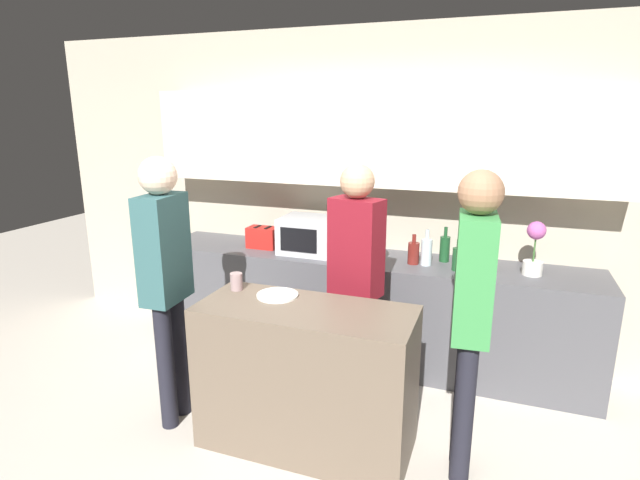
{
  "coord_description": "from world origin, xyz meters",
  "views": [
    {
      "loc": [
        1.0,
        -2.38,
        2.03
      ],
      "look_at": [
        -0.02,
        0.41,
        1.26
      ],
      "focal_mm": 28.0,
      "sensor_mm": 36.0,
      "label": 1
    }
  ],
  "objects_px": {
    "bottle_1": "(426,252)",
    "person_center": "(165,269)",
    "toaster": "(263,237)",
    "microwave": "(313,235)",
    "potted_plant": "(535,248)",
    "plate_on_island": "(278,295)",
    "cup_0": "(236,281)",
    "bottle_4": "(475,254)",
    "bottle_2": "(445,248)",
    "person_right": "(472,301)",
    "bottle_5": "(492,256)",
    "bottle_0": "(413,253)",
    "bottle_3": "(458,259)",
    "person_left": "(356,267)"
  },
  "relations": [
    {
      "from": "bottle_2",
      "to": "person_right",
      "type": "height_order",
      "value": "person_right"
    },
    {
      "from": "bottle_0",
      "to": "bottle_5",
      "type": "height_order",
      "value": "bottle_5"
    },
    {
      "from": "toaster",
      "to": "person_right",
      "type": "relative_size",
      "value": 0.15
    },
    {
      "from": "bottle_3",
      "to": "plate_on_island",
      "type": "relative_size",
      "value": 0.91
    },
    {
      "from": "person_center",
      "to": "person_right",
      "type": "xyz_separation_m",
      "value": [
        1.85,
        0.14,
        -0.02
      ]
    },
    {
      "from": "bottle_3",
      "to": "person_center",
      "type": "xyz_separation_m",
      "value": [
        -1.68,
        -1.2,
        0.09
      ]
    },
    {
      "from": "bottle_2",
      "to": "person_center",
      "type": "height_order",
      "value": "person_center"
    },
    {
      "from": "bottle_2",
      "to": "person_center",
      "type": "xyz_separation_m",
      "value": [
        -1.57,
        -1.4,
        0.08
      ]
    },
    {
      "from": "potted_plant",
      "to": "person_left",
      "type": "xyz_separation_m",
      "value": [
        -1.13,
        -0.68,
        -0.06
      ]
    },
    {
      "from": "bottle_0",
      "to": "plate_on_island",
      "type": "height_order",
      "value": "bottle_0"
    },
    {
      "from": "bottle_5",
      "to": "microwave",
      "type": "bearing_deg",
      "value": 178.27
    },
    {
      "from": "toaster",
      "to": "bottle_3",
      "type": "distance_m",
      "value": 1.64
    },
    {
      "from": "person_right",
      "to": "bottle_2",
      "type": "bearing_deg",
      "value": 7.68
    },
    {
      "from": "potted_plant",
      "to": "bottle_5",
      "type": "relative_size",
      "value": 1.21
    },
    {
      "from": "toaster",
      "to": "person_center",
      "type": "height_order",
      "value": "person_center"
    },
    {
      "from": "bottle_2",
      "to": "bottle_1",
      "type": "bearing_deg",
      "value": -130.19
    },
    {
      "from": "bottle_1",
      "to": "person_center",
      "type": "distance_m",
      "value": 1.92
    },
    {
      "from": "bottle_1",
      "to": "person_left",
      "type": "relative_size",
      "value": 0.16
    },
    {
      "from": "person_right",
      "to": "toaster",
      "type": "bearing_deg",
      "value": 52.8
    },
    {
      "from": "microwave",
      "to": "potted_plant",
      "type": "distance_m",
      "value": 1.7
    },
    {
      "from": "plate_on_island",
      "to": "cup_0",
      "type": "bearing_deg",
      "value": 176.48
    },
    {
      "from": "toaster",
      "to": "bottle_4",
      "type": "relative_size",
      "value": 0.89
    },
    {
      "from": "bottle_2",
      "to": "bottle_5",
      "type": "bearing_deg",
      "value": -24.9
    },
    {
      "from": "bottle_3",
      "to": "toaster",
      "type": "bearing_deg",
      "value": 177.2
    },
    {
      "from": "bottle_1",
      "to": "cup_0",
      "type": "bearing_deg",
      "value": -134.62
    },
    {
      "from": "bottle_3",
      "to": "person_right",
      "type": "xyz_separation_m",
      "value": [
        0.17,
        -1.06,
        0.08
      ]
    },
    {
      "from": "toaster",
      "to": "bottle_0",
      "type": "xyz_separation_m",
      "value": [
        1.31,
        -0.03,
        -0.0
      ]
    },
    {
      "from": "potted_plant",
      "to": "cup_0",
      "type": "distance_m",
      "value": 2.12
    },
    {
      "from": "microwave",
      "to": "bottle_1",
      "type": "xyz_separation_m",
      "value": [
        0.94,
        -0.02,
        -0.04
      ]
    },
    {
      "from": "bottle_0",
      "to": "cup_0",
      "type": "relative_size",
      "value": 2.1
    },
    {
      "from": "bottle_0",
      "to": "bottle_4",
      "type": "xyz_separation_m",
      "value": [
        0.45,
        0.05,
        0.02
      ]
    },
    {
      "from": "bottle_2",
      "to": "person_right",
      "type": "xyz_separation_m",
      "value": [
        0.28,
        -1.26,
        0.06
      ]
    },
    {
      "from": "bottle_4",
      "to": "cup_0",
      "type": "height_order",
      "value": "bottle_4"
    },
    {
      "from": "cup_0",
      "to": "person_left",
      "type": "height_order",
      "value": "person_left"
    },
    {
      "from": "plate_on_island",
      "to": "person_center",
      "type": "bearing_deg",
      "value": -165.88
    },
    {
      "from": "plate_on_island",
      "to": "person_center",
      "type": "distance_m",
      "value": 0.73
    },
    {
      "from": "bottle_0",
      "to": "cup_0",
      "type": "xyz_separation_m",
      "value": [
        -0.95,
        -1.06,
        -0.0
      ]
    },
    {
      "from": "plate_on_island",
      "to": "person_right",
      "type": "height_order",
      "value": "person_right"
    },
    {
      "from": "bottle_3",
      "to": "bottle_5",
      "type": "bearing_deg",
      "value": 8.55
    },
    {
      "from": "microwave",
      "to": "cup_0",
      "type": "distance_m",
      "value": 1.09
    },
    {
      "from": "microwave",
      "to": "toaster",
      "type": "bearing_deg",
      "value": 179.81
    },
    {
      "from": "bottle_1",
      "to": "cup_0",
      "type": "xyz_separation_m",
      "value": [
        -1.05,
        -1.07,
        -0.02
      ]
    },
    {
      "from": "bottle_2",
      "to": "plate_on_island",
      "type": "xyz_separation_m",
      "value": [
        -0.88,
        -1.23,
        -0.07
      ]
    },
    {
      "from": "microwave",
      "to": "bottle_4",
      "type": "xyz_separation_m",
      "value": [
        1.3,
        0.03,
        -0.04
      ]
    },
    {
      "from": "plate_on_island",
      "to": "toaster",
      "type": "bearing_deg",
      "value": 120.41
    },
    {
      "from": "bottle_5",
      "to": "toaster",
      "type": "bearing_deg",
      "value": 178.65
    },
    {
      "from": "plate_on_island",
      "to": "cup_0",
      "type": "xyz_separation_m",
      "value": [
        -0.3,
        0.02,
        0.05
      ]
    },
    {
      "from": "bottle_0",
      "to": "toaster",
      "type": "bearing_deg",
      "value": 178.85
    },
    {
      "from": "microwave",
      "to": "cup_0",
      "type": "relative_size",
      "value": 4.7
    },
    {
      "from": "bottle_1",
      "to": "plate_on_island",
      "type": "xyz_separation_m",
      "value": [
        -0.75,
        -1.08,
        -0.07
      ]
    }
  ]
}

